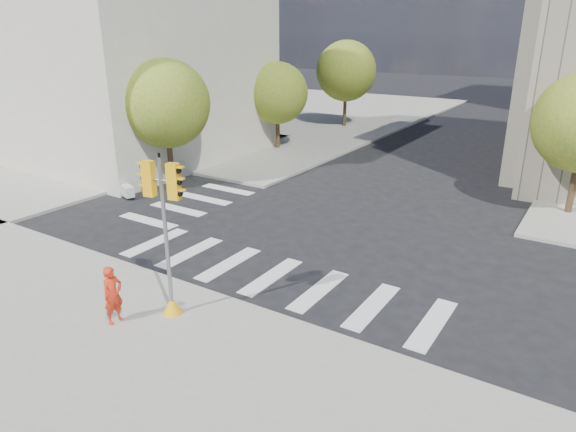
% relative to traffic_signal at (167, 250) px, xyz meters
% --- Properties ---
extents(ground, '(160.00, 160.00, 0.00)m').
position_rel_traffic_signal_xyz_m(ground, '(1.00, 5.62, -2.11)').
color(ground, black).
rests_on(ground, ground).
extents(sidewalk_far_left, '(28.00, 40.00, 0.15)m').
position_rel_traffic_signal_xyz_m(sidewalk_far_left, '(-19.00, 31.62, -2.03)').
color(sidewalk_far_left, gray).
rests_on(sidewalk_far_left, ground).
extents(classical_building, '(19.00, 15.00, 12.70)m').
position_rel_traffic_signal_xyz_m(classical_building, '(-19.00, 13.62, 4.33)').
color(classical_building, beige).
rests_on(classical_building, ground).
extents(tree_lw_near, '(4.40, 4.40, 6.41)m').
position_rel_traffic_signal_xyz_m(tree_lw_near, '(-9.50, 9.62, 2.10)').
color(tree_lw_near, '#382616').
rests_on(tree_lw_near, ground).
extents(tree_lw_mid, '(4.00, 4.00, 5.77)m').
position_rel_traffic_signal_xyz_m(tree_lw_mid, '(-9.50, 19.62, 1.66)').
color(tree_lw_mid, '#382616').
rests_on(tree_lw_mid, ground).
extents(tree_lw_far, '(4.80, 4.80, 6.95)m').
position_rel_traffic_signal_xyz_m(tree_lw_far, '(-9.50, 29.62, 2.43)').
color(tree_lw_far, '#382616').
rests_on(tree_lw_far, ground).
extents(traffic_signal, '(1.08, 0.56, 4.61)m').
position_rel_traffic_signal_xyz_m(traffic_signal, '(0.00, 0.00, 0.00)').
color(traffic_signal, '#EEA90C').
rests_on(traffic_signal, sidewalk_near).
extents(photographer, '(0.41, 0.61, 1.64)m').
position_rel_traffic_signal_xyz_m(photographer, '(-0.98, -1.16, -1.14)').
color(photographer, red).
rests_on(photographer, sidewalk_near).
extents(planter_wall, '(5.73, 2.56, 0.50)m').
position_rel_traffic_signal_xyz_m(planter_wall, '(-12.00, 7.68, -1.71)').
color(planter_wall, silver).
rests_on(planter_wall, sidewalk_left_near).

